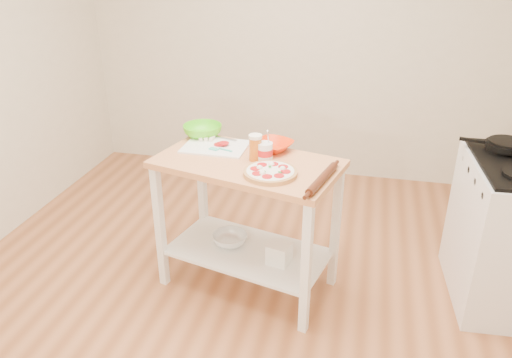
{
  "coord_description": "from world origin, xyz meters",
  "views": [
    {
      "loc": [
        0.68,
        -2.33,
        2.09
      ],
      "look_at": [
        0.07,
        0.27,
        0.82
      ],
      "focal_mm": 35.0,
      "sensor_mm": 36.0,
      "label": 1
    }
  ],
  "objects_px": {
    "shelf_bin": "(279,253)",
    "orange_bowl": "(273,146)",
    "pizza": "(270,172)",
    "rolling_pin": "(322,179)",
    "beer_pint": "(255,147)",
    "knife": "(214,136)",
    "yogurt_tub": "(265,152)",
    "spatula": "(220,149)",
    "skillet": "(507,145)",
    "shelf_glass_bowl": "(230,239)",
    "cutting_board": "(215,146)",
    "prep_island": "(247,198)",
    "green_bowl": "(203,131)"
  },
  "relations": [
    {
      "from": "shelf_bin",
      "to": "orange_bowl",
      "type": "bearing_deg",
      "value": 110.44
    },
    {
      "from": "pizza",
      "to": "rolling_pin",
      "type": "height_order",
      "value": "pizza"
    },
    {
      "from": "beer_pint",
      "to": "pizza",
      "type": "bearing_deg",
      "value": -55.13
    },
    {
      "from": "knife",
      "to": "yogurt_tub",
      "type": "bearing_deg",
      "value": -18.67
    },
    {
      "from": "spatula",
      "to": "beer_pint",
      "type": "relative_size",
      "value": 0.98
    },
    {
      "from": "skillet",
      "to": "shelf_glass_bowl",
      "type": "height_order",
      "value": "skillet"
    },
    {
      "from": "beer_pint",
      "to": "shelf_bin",
      "type": "height_order",
      "value": "beer_pint"
    },
    {
      "from": "spatula",
      "to": "yogurt_tub",
      "type": "relative_size",
      "value": 0.78
    },
    {
      "from": "spatula",
      "to": "yogurt_tub",
      "type": "height_order",
      "value": "yogurt_tub"
    },
    {
      "from": "yogurt_tub",
      "to": "spatula",
      "type": "bearing_deg",
      "value": 166.81
    },
    {
      "from": "pizza",
      "to": "spatula",
      "type": "distance_m",
      "value": 0.46
    },
    {
      "from": "pizza",
      "to": "shelf_bin",
      "type": "relative_size",
      "value": 2.32
    },
    {
      "from": "pizza",
      "to": "orange_bowl",
      "type": "distance_m",
      "value": 0.37
    },
    {
      "from": "skillet",
      "to": "cutting_board",
      "type": "height_order",
      "value": "skillet"
    },
    {
      "from": "skillet",
      "to": "orange_bowl",
      "type": "relative_size",
      "value": 1.69
    },
    {
      "from": "shelf_bin",
      "to": "prep_island",
      "type": "bearing_deg",
      "value": 159.4
    },
    {
      "from": "cutting_board",
      "to": "orange_bowl",
      "type": "height_order",
      "value": "orange_bowl"
    },
    {
      "from": "shelf_bin",
      "to": "green_bowl",
      "type": "bearing_deg",
      "value": 145.91
    },
    {
      "from": "skillet",
      "to": "green_bowl",
      "type": "xyz_separation_m",
      "value": [
        -1.91,
        -0.1,
        -0.03
      ]
    },
    {
      "from": "prep_island",
      "to": "shelf_bin",
      "type": "bearing_deg",
      "value": -20.6
    },
    {
      "from": "prep_island",
      "to": "beer_pint",
      "type": "xyz_separation_m",
      "value": [
        0.04,
        0.03,
        0.34
      ]
    },
    {
      "from": "orange_bowl",
      "to": "rolling_pin",
      "type": "distance_m",
      "value": 0.54
    },
    {
      "from": "beer_pint",
      "to": "shelf_bin",
      "type": "xyz_separation_m",
      "value": [
        0.18,
        -0.11,
        -0.65
      ]
    },
    {
      "from": "green_bowl",
      "to": "cutting_board",
      "type": "bearing_deg",
      "value": -49.87
    },
    {
      "from": "skillet",
      "to": "green_bowl",
      "type": "height_order",
      "value": "skillet"
    },
    {
      "from": "spatula",
      "to": "shelf_bin",
      "type": "relative_size",
      "value": 1.19
    },
    {
      "from": "rolling_pin",
      "to": "shelf_bin",
      "type": "bearing_deg",
      "value": 155.3
    },
    {
      "from": "pizza",
      "to": "orange_bowl",
      "type": "bearing_deg",
      "value": 99.0
    },
    {
      "from": "pizza",
      "to": "cutting_board",
      "type": "xyz_separation_m",
      "value": [
        -0.43,
        0.33,
        -0.01
      ]
    },
    {
      "from": "rolling_pin",
      "to": "cutting_board",
      "type": "bearing_deg",
      "value": 153.24
    },
    {
      "from": "skillet",
      "to": "pizza",
      "type": "relative_size",
      "value": 1.31
    },
    {
      "from": "shelf_glass_bowl",
      "to": "rolling_pin",
      "type": "bearing_deg",
      "value": -21.89
    },
    {
      "from": "cutting_board",
      "to": "shelf_bin",
      "type": "bearing_deg",
      "value": -27.34
    },
    {
      "from": "pizza",
      "to": "shelf_glass_bowl",
      "type": "relative_size",
      "value": 1.32
    },
    {
      "from": "spatula",
      "to": "shelf_glass_bowl",
      "type": "relative_size",
      "value": 0.68
    },
    {
      "from": "skillet",
      "to": "rolling_pin",
      "type": "bearing_deg",
      "value": -138.59
    },
    {
      "from": "rolling_pin",
      "to": "shelf_bin",
      "type": "distance_m",
      "value": 0.66
    },
    {
      "from": "cutting_board",
      "to": "green_bowl",
      "type": "relative_size",
      "value": 1.55
    },
    {
      "from": "shelf_bin",
      "to": "pizza",
      "type": "bearing_deg",
      "value": -123.47
    },
    {
      "from": "pizza",
      "to": "cutting_board",
      "type": "relative_size",
      "value": 0.77
    },
    {
      "from": "rolling_pin",
      "to": "shelf_glass_bowl",
      "type": "xyz_separation_m",
      "value": [
        -0.61,
        0.24,
        -0.63
      ]
    },
    {
      "from": "cutting_board",
      "to": "yogurt_tub",
      "type": "relative_size",
      "value": 1.99
    },
    {
      "from": "prep_island",
      "to": "cutting_board",
      "type": "distance_m",
      "value": 0.4
    },
    {
      "from": "green_bowl",
      "to": "rolling_pin",
      "type": "relative_size",
      "value": 0.67
    },
    {
      "from": "orange_bowl",
      "to": "prep_island",
      "type": "bearing_deg",
      "value": -119.52
    },
    {
      "from": "prep_island",
      "to": "shelf_glass_bowl",
      "type": "bearing_deg",
      "value": 161.29
    },
    {
      "from": "green_bowl",
      "to": "rolling_pin",
      "type": "bearing_deg",
      "value": -31.59
    },
    {
      "from": "skillet",
      "to": "pizza",
      "type": "bearing_deg",
      "value": -145.82
    },
    {
      "from": "cutting_board",
      "to": "spatula",
      "type": "relative_size",
      "value": 2.55
    },
    {
      "from": "yogurt_tub",
      "to": "shelf_glass_bowl",
      "type": "distance_m",
      "value": 0.7
    }
  ]
}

